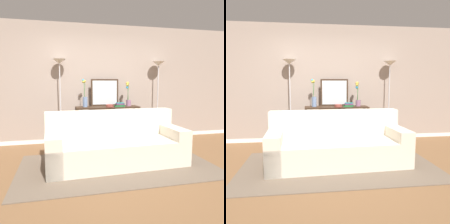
# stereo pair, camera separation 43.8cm
# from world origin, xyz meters

# --- Properties ---
(ground_plane) EXTENTS (16.00, 16.00, 0.02)m
(ground_plane) POSITION_xyz_m (0.00, 0.00, -0.01)
(ground_plane) COLOR brown
(back_wall) EXTENTS (12.00, 0.15, 2.68)m
(back_wall) POSITION_xyz_m (0.00, 1.97, 1.34)
(back_wall) COLOR white
(back_wall) RESTS_ON ground
(area_rug) EXTENTS (3.15, 1.75, 0.01)m
(area_rug) POSITION_xyz_m (0.15, 0.14, 0.01)
(area_rug) COLOR brown
(area_rug) RESTS_ON ground
(couch) EXTENTS (2.31, 1.02, 0.88)m
(couch) POSITION_xyz_m (0.15, 0.30, 0.31)
(couch) COLOR beige
(couch) RESTS_ON ground
(console_table) EXTENTS (1.40, 0.39, 0.84)m
(console_table) POSITION_xyz_m (0.30, 1.58, 0.58)
(console_table) COLOR #382619
(console_table) RESTS_ON ground
(floor_lamp_left) EXTENTS (0.28, 0.28, 1.86)m
(floor_lamp_left) POSITION_xyz_m (-0.72, 1.70, 1.46)
(floor_lamp_left) COLOR silver
(floor_lamp_left) RESTS_ON ground
(floor_lamp_right) EXTENTS (0.28, 0.28, 1.86)m
(floor_lamp_right) POSITION_xyz_m (1.55, 1.70, 1.46)
(floor_lamp_right) COLOR silver
(floor_lamp_right) RESTS_ON ground
(wall_mirror) EXTENTS (0.63, 0.02, 0.61)m
(wall_mirror) POSITION_xyz_m (0.27, 1.74, 1.14)
(wall_mirror) COLOR #382619
(wall_mirror) RESTS_ON console_table
(vase_tall_flowers) EXTENTS (0.11, 0.12, 0.61)m
(vase_tall_flowers) POSITION_xyz_m (-0.20, 1.61, 1.04)
(vase_tall_flowers) COLOR #6B84AD
(vase_tall_flowers) RESTS_ON console_table
(vase_short_flowers) EXTENTS (0.13, 0.12, 0.55)m
(vase_short_flowers) POSITION_xyz_m (0.78, 1.61, 1.06)
(vase_short_flowers) COLOR gray
(vase_short_flowers) RESTS_ON console_table
(fruit_bowl) EXTENTS (0.17, 0.17, 0.06)m
(fruit_bowl) POSITION_xyz_m (0.32, 1.45, 0.87)
(fruit_bowl) COLOR brown
(fruit_bowl) RESTS_ON console_table
(book_stack) EXTENTS (0.22, 0.14, 0.09)m
(book_stack) POSITION_xyz_m (0.55, 1.46, 0.88)
(book_stack) COLOR #236033
(book_stack) RESTS_ON console_table
(book_row_under_console) EXTENTS (0.31, 0.17, 0.13)m
(book_row_under_console) POSITION_xyz_m (-0.11, 1.58, 0.05)
(book_row_under_console) COLOR #2D2D33
(book_row_under_console) RESTS_ON ground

